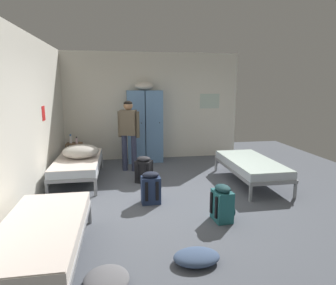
{
  "coord_description": "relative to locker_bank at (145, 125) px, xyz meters",
  "views": [
    {
      "loc": [
        -0.84,
        -4.8,
        1.98
      ],
      "look_at": [
        0.0,
        0.29,
        0.95
      ],
      "focal_mm": 30.76,
      "sensor_mm": 36.0,
      "label": 1
    }
  ],
  "objects": [
    {
      "name": "lotion_bottle",
      "position": [
        -1.7,
        -0.21,
        -0.32
      ],
      "size": [
        0.05,
        0.05,
        0.17
      ],
      "color": "beige",
      "rests_on": "shelf_unit"
    },
    {
      "name": "backpack_black",
      "position": [
        -0.17,
        -1.71,
        -0.71
      ],
      "size": [
        0.39,
        0.4,
        0.55
      ],
      "color": "black",
      "rests_on": "ground_plane"
    },
    {
      "name": "ground_plane",
      "position": [
        0.23,
        -2.64,
        -0.97
      ],
      "size": [
        9.33,
        9.33,
        0.0
      ],
      "primitive_type": "plane",
      "color": "#565B66"
    },
    {
      "name": "backpack_teal",
      "position": [
        0.84,
        -3.63,
        -0.71
      ],
      "size": [
        0.36,
        0.34,
        0.55
      ],
      "color": "#23666B",
      "rests_on": "ground_plane"
    },
    {
      "name": "clothes_pile_denim",
      "position": [
        0.19,
        -4.58,
        -0.9
      ],
      "size": [
        0.53,
        0.38,
        0.13
      ],
      "color": "#42567A",
      "rests_on": "ground_plane"
    },
    {
      "name": "backpack_navy",
      "position": [
        -0.15,
        -2.8,
        -0.71
      ],
      "size": [
        0.33,
        0.35,
        0.55
      ],
      "color": "navy",
      "rests_on": "ground_plane"
    },
    {
      "name": "water_bottle",
      "position": [
        -1.85,
        -0.15,
        -0.3
      ],
      "size": [
        0.07,
        0.07,
        0.22
      ],
      "color": "white",
      "rests_on": "shelf_unit"
    },
    {
      "name": "person_traveler",
      "position": [
        -0.44,
        -0.83,
        0.02
      ],
      "size": [
        0.49,
        0.31,
        1.63
      ],
      "color": "#2D334C",
      "rests_on": "ground_plane"
    },
    {
      "name": "shelf_unit",
      "position": [
        -1.77,
        -0.17,
        -0.62
      ],
      "size": [
        0.38,
        0.3,
        0.57
      ],
      "color": "brown",
      "rests_on": "ground_plane"
    },
    {
      "name": "bed_left_rear",
      "position": [
        -1.52,
        -1.41,
        -0.59
      ],
      "size": [
        0.9,
        1.9,
        0.49
      ],
      "color": "gray",
      "rests_on": "ground_plane"
    },
    {
      "name": "clothes_pile_grey",
      "position": [
        -0.8,
        -4.79,
        -0.92
      ],
      "size": [
        0.47,
        0.5,
        0.1
      ],
      "color": "slate",
      "rests_on": "ground_plane"
    },
    {
      "name": "locker_bank",
      "position": [
        0.0,
        0.0,
        0.0
      ],
      "size": [
        0.9,
        0.55,
        2.07
      ],
      "color": "#5B84B2",
      "rests_on": "ground_plane"
    },
    {
      "name": "room_backdrop",
      "position": [
        -1.06,
        -1.32,
        0.45
      ],
      "size": [
        4.72,
        5.89,
        2.83
      ],
      "color": "silver",
      "rests_on": "ground_plane"
    },
    {
      "name": "bedding_heap",
      "position": [
        -1.46,
        -1.38,
        -0.34
      ],
      "size": [
        0.74,
        0.65,
        0.27
      ],
      "color": "#B7B2A8",
      "rests_on": "bed_left_rear"
    },
    {
      "name": "bed_left_front",
      "position": [
        -1.52,
        -4.33,
        -0.59
      ],
      "size": [
        0.9,
        1.9,
        0.49
      ],
      "color": "gray",
      "rests_on": "ground_plane"
    },
    {
      "name": "bed_right",
      "position": [
        1.98,
        -2.11,
        -0.59
      ],
      "size": [
        0.9,
        1.9,
        0.49
      ],
      "color": "gray",
      "rests_on": "ground_plane"
    }
  ]
}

